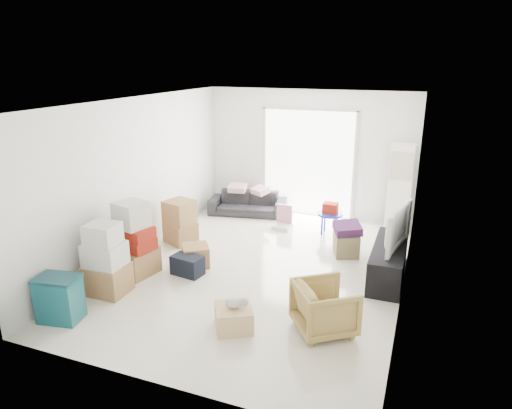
{
  "coord_description": "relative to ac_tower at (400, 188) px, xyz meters",
  "views": [
    {
      "loc": [
        2.39,
        -6.4,
        3.31
      ],
      "look_at": [
        -0.13,
        0.2,
        1.03
      ],
      "focal_mm": 32.0,
      "sensor_mm": 36.0,
      "label": 1
    }
  ],
  "objects": [
    {
      "name": "box_stack_b",
      "position": [
        -3.75,
        -3.51,
        -0.36
      ],
      "size": [
        0.72,
        0.69,
        1.2
      ],
      "rotation": [
        0.0,
        0.0,
        -0.15
      ],
      "color": "#A4724A",
      "rests_on": "room_shell"
    },
    {
      "name": "pillow_right",
      "position": [
        -2.86,
        -0.17,
        -0.16
      ],
      "size": [
        0.42,
        0.4,
        0.11
      ],
      "primitive_type": "cube",
      "rotation": [
        0.0,
        0.0,
        -0.53
      ],
      "color": "#C28E94",
      "rests_on": "sofa"
    },
    {
      "name": "box_stack_c",
      "position": [
        -3.72,
        -2.12,
        -0.48
      ],
      "size": [
        0.69,
        0.64,
        0.82
      ],
      "rotation": [
        0.0,
        0.0,
        -0.32
      ],
      "color": "#A4724A",
      "rests_on": "room_shell"
    },
    {
      "name": "wood_crate",
      "position": [
        -1.64,
        -4.4,
        -0.72
      ],
      "size": [
        0.62,
        0.62,
        0.3
      ],
      "primitive_type": "cube",
      "rotation": [
        0.0,
        0.0,
        0.54
      ],
      "color": "tan",
      "rests_on": "room_shell"
    },
    {
      "name": "pillow_left",
      "position": [
        -3.4,
        -0.16,
        -0.16
      ],
      "size": [
        0.38,
        0.32,
        0.11
      ],
      "primitive_type": "cube",
      "rotation": [
        0.0,
        0.0,
        0.18
      ],
      "color": "#C28E94",
      "rests_on": "sofa"
    },
    {
      "name": "tv_console",
      "position": [
        0.05,
        -2.2,
        -0.61
      ],
      "size": [
        0.48,
        1.61,
        0.54
      ],
      "primitive_type": "cube",
      "color": "black",
      "rests_on": "room_shell"
    },
    {
      "name": "plush_bunny",
      "position": [
        -1.61,
        -4.39,
        -0.51
      ],
      "size": [
        0.29,
        0.16,
        0.14
      ],
      "rotation": [
        0.0,
        0.0,
        0.04
      ],
      "color": "#B2ADA8",
      "rests_on": "wood_crate"
    },
    {
      "name": "ottoman",
      "position": [
        -0.71,
        -1.61,
        -0.67
      ],
      "size": [
        0.52,
        0.52,
        0.4
      ],
      "primitive_type": "cube",
      "rotation": [
        0.0,
        0.0,
        0.36
      ],
      "color": "olive",
      "rests_on": "room_shell"
    },
    {
      "name": "armchair",
      "position": [
        -0.55,
        -4.04,
        -0.52
      ],
      "size": [
        0.93,
        0.94,
        0.71
      ],
      "primitive_type": "imported",
      "rotation": [
        0.0,
        0.0,
        2.2
      ],
      "color": "#A28148",
      "rests_on": "room_shell"
    },
    {
      "name": "kids_table",
      "position": [
        -1.21,
        -0.68,
        -0.43
      ],
      "size": [
        0.5,
        0.5,
        0.63
      ],
      "rotation": [
        0.0,
        0.0,
        0.12
      ],
      "color": "#1928D4",
      "rests_on": "room_shell"
    },
    {
      "name": "sliding_door",
      "position": [
        -1.95,
        0.33,
        0.37
      ],
      "size": [
        2.1,
        0.04,
        2.33
      ],
      "color": "white",
      "rests_on": "room_shell"
    },
    {
      "name": "television",
      "position": [
        0.05,
        -2.2,
        -0.27
      ],
      "size": [
        0.84,
        1.21,
        0.15
      ],
      "primitive_type": "imported",
      "rotation": [
        0.0,
        0.0,
        1.38
      ],
      "color": "black",
      "rests_on": "tv_console"
    },
    {
      "name": "toy_walker",
      "position": [
        -2.15,
        -0.72,
        -0.74
      ],
      "size": [
        0.38,
        0.34,
        0.48
      ],
      "rotation": [
        0.0,
        0.0,
        -0.09
      ],
      "color": "silver",
      "rests_on": "room_shell"
    },
    {
      "name": "loose_box",
      "position": [
        -2.98,
        -2.9,
        -0.7
      ],
      "size": [
        0.58,
        0.58,
        0.35
      ],
      "primitive_type": "cube",
      "rotation": [
        0.0,
        0.0,
        0.61
      ],
      "color": "#A4724A",
      "rests_on": "room_shell"
    },
    {
      "name": "duffel_bag",
      "position": [
        -2.95,
        -3.26,
        -0.72
      ],
      "size": [
        0.53,
        0.36,
        0.31
      ],
      "primitive_type": "cube",
      "rotation": [
        0.0,
        0.0,
        -0.15
      ],
      "color": "black",
      "rests_on": "room_shell"
    },
    {
      "name": "box_stack_a",
      "position": [
        -3.75,
        -4.19,
        -0.39
      ],
      "size": [
        0.6,
        0.5,
        1.08
      ],
      "rotation": [
        0.0,
        0.0,
        0.01
      ],
      "color": "#A4724A",
      "rests_on": "room_shell"
    },
    {
      "name": "ac_tower",
      "position": [
        0.0,
        0.0,
        0.0
      ],
      "size": [
        0.45,
        0.3,
        1.75
      ],
      "primitive_type": "cube",
      "color": "white",
      "rests_on": "room_shell"
    },
    {
      "name": "sofa",
      "position": [
        -3.16,
        -0.15,
        -0.55
      ],
      "size": [
        1.75,
        0.8,
        0.66
      ],
      "primitive_type": "imported",
      "rotation": [
        0.0,
        0.0,
        0.19
      ],
      "color": "#2B2C31",
      "rests_on": "room_shell"
    },
    {
      "name": "room_shell",
      "position": [
        -1.95,
        -2.65,
        0.48
      ],
      "size": [
        4.98,
        6.48,
        3.18
      ],
      "color": "silver",
      "rests_on": "ground"
    },
    {
      "name": "blanket",
      "position": [
        -0.71,
        -1.61,
        -0.4
      ],
      "size": [
        0.58,
        0.58,
        0.14
      ],
      "primitive_type": "cube",
      "rotation": [
        0.0,
        0.0,
        0.4
      ],
      "color": "#491D49",
      "rests_on": "ottoman"
    },
    {
      "name": "storage_bins",
      "position": [
        -3.85,
        -5.02,
        -0.56
      ],
      "size": [
        0.6,
        0.47,
        0.62
      ],
      "rotation": [
        0.0,
        0.0,
        0.18
      ],
      "color": "#114F58",
      "rests_on": "room_shell"
    }
  ]
}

